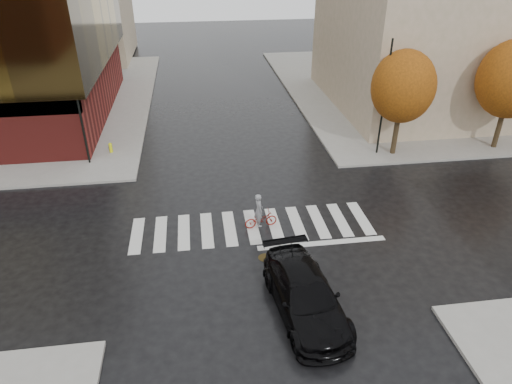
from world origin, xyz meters
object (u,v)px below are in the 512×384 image
Objects in this scene: sedan at (305,295)px; fire_hydrant at (111,147)px; cyclist at (260,216)px; traffic_light_nw at (77,99)px; traffic_light_ne at (385,91)px.

sedan is 8.44× the size of fire_hydrant.
cyclist reaches higher than sedan.
sedan reaches higher than fire_hydrant.
traffic_light_nw is at bearing 40.21° from cyclist.
sedan is 5.91m from cyclist.
fire_hydrant is (-9.09, 15.40, -0.29)m from sedan.
sedan is 17.89m from fire_hydrant.
traffic_light_nw is (-9.38, 8.19, 3.55)m from cyclist.
traffic_light_ne reaches higher than fire_hydrant.
fire_hydrant is at bearing -11.14° from traffic_light_ne.
traffic_light_nw is at bearing 119.54° from sedan.
fire_hydrant is at bearing 32.21° from cyclist.
traffic_light_nw is 10.99× the size of fire_hydrant.
fire_hydrant is at bearing 114.08° from sedan.
cyclist reaches higher than fire_hydrant.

